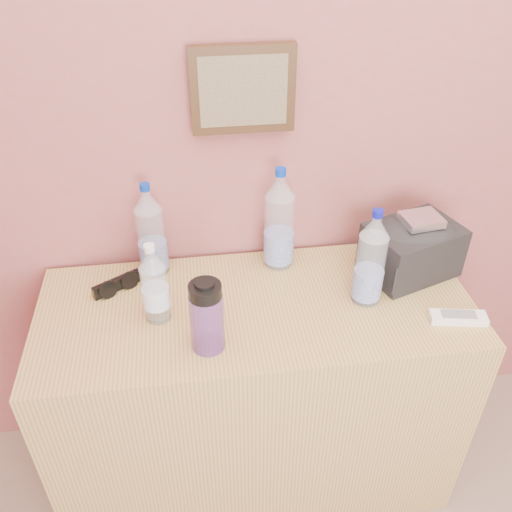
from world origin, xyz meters
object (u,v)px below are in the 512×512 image
(nalgene_bottle, at_px, (207,316))
(foil_packet, at_px, (421,220))
(pet_large_d, at_px, (370,262))
(sunglasses, at_px, (117,284))
(toiletry_bag, at_px, (412,247))
(pet_large_c, at_px, (279,224))
(ac_remote, at_px, (458,318))
(pet_large_b, at_px, (151,234))
(dresser, at_px, (256,395))
(pet_small, at_px, (155,287))

(nalgene_bottle, relative_size, foil_packet, 1.92)
(pet_large_d, distance_m, sunglasses, 0.78)
(toiletry_bag, bearing_deg, nalgene_bottle, -178.11)
(sunglasses, height_order, toiletry_bag, toiletry_bag)
(pet_large_c, height_order, foil_packet, pet_large_c)
(toiletry_bag, height_order, foil_packet, foil_packet)
(pet_large_d, bearing_deg, ac_remote, -29.32)
(pet_large_c, bearing_deg, nalgene_bottle, -125.95)
(ac_remote, height_order, toiletry_bag, toiletry_bag)
(sunglasses, relative_size, ac_remote, 0.97)
(pet_large_b, distance_m, sunglasses, 0.19)
(sunglasses, distance_m, ac_remote, 1.04)
(pet_large_c, relative_size, toiletry_bag, 1.25)
(pet_large_c, bearing_deg, pet_large_d, -43.53)
(pet_large_d, height_order, foil_packet, pet_large_d)
(foil_packet, bearing_deg, pet_large_b, 171.22)
(pet_large_b, bearing_deg, nalgene_bottle, -68.21)
(pet_large_c, height_order, toiletry_bag, pet_large_c)
(sunglasses, bearing_deg, dresser, -48.90)
(dresser, distance_m, pet_large_d, 0.65)
(pet_large_b, xyz_separation_m, pet_large_d, (0.64, -0.24, -0.00))
(nalgene_bottle, xyz_separation_m, ac_remote, (0.73, 0.00, -0.10))
(foil_packet, bearing_deg, pet_large_d, -150.05)
(pet_small, relative_size, nalgene_bottle, 1.15)
(pet_large_c, bearing_deg, dresser, -116.72)
(nalgene_bottle, height_order, toiletry_bag, nalgene_bottle)
(foil_packet, bearing_deg, sunglasses, 177.37)
(pet_small, bearing_deg, foil_packet, 7.29)
(pet_small, bearing_deg, pet_large_b, 92.54)
(ac_remote, bearing_deg, nalgene_bottle, -169.04)
(pet_small, height_order, foil_packet, pet_small)
(dresser, bearing_deg, pet_large_d, -2.71)
(dresser, distance_m, sunglasses, 0.62)
(pet_large_b, xyz_separation_m, foil_packet, (0.83, -0.13, 0.06))
(sunglasses, bearing_deg, pet_large_c, -23.51)
(pet_large_d, bearing_deg, foil_packet, 29.95)
(pet_large_c, xyz_separation_m, sunglasses, (-0.53, -0.07, -0.13))
(pet_large_d, bearing_deg, pet_large_c, 136.47)
(pet_small, bearing_deg, toiletry_bag, 7.97)
(ac_remote, bearing_deg, dresser, 176.30)
(ac_remote, bearing_deg, pet_large_c, 153.94)
(sunglasses, bearing_deg, foil_packet, -33.61)
(pet_large_d, distance_m, pet_small, 0.63)
(pet_large_b, bearing_deg, pet_large_d, -20.32)
(pet_large_c, height_order, pet_large_d, pet_large_c)
(sunglasses, distance_m, foil_packet, 0.97)
(foil_packet, bearing_deg, pet_small, -172.71)
(pet_large_b, bearing_deg, pet_large_c, -2.19)
(pet_large_b, bearing_deg, dresser, -36.07)
(pet_small, height_order, nalgene_bottle, pet_small)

